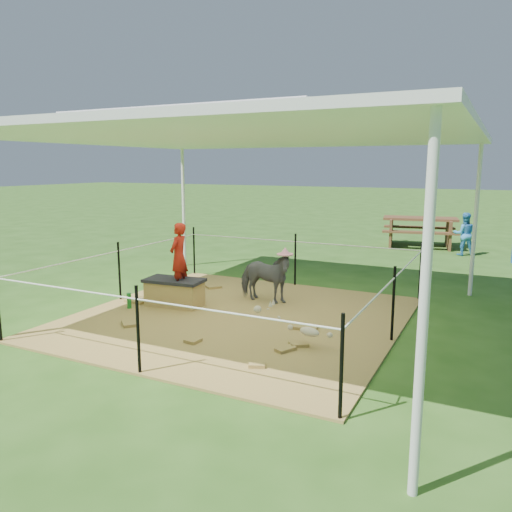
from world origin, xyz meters
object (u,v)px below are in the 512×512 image
at_px(foal, 309,330).
at_px(distant_person, 464,234).
at_px(pony, 264,277).
at_px(picnic_table_near, 419,232).
at_px(green_bottle, 129,301).
at_px(woman, 179,250).
at_px(straw_bale, 175,294).

height_order(foal, distant_person, distant_person).
relative_size(pony, foal, 1.21).
xyz_separation_m(picnic_table_near, distant_person, (1.22, -0.94, 0.13)).
relative_size(green_bottle, picnic_table_near, 0.12).
bearing_deg(distant_person, foal, 66.52).
bearing_deg(picnic_table_near, green_bottle, -119.82).
bearing_deg(woman, pony, 121.21).
bearing_deg(pony, foal, -136.85).
xyz_separation_m(straw_bale, woman, (0.10, 0.00, 0.72)).
xyz_separation_m(woman, foal, (2.49, -0.81, -0.69)).
distance_m(pony, foal, 2.15).
bearing_deg(green_bottle, woman, 34.70).
relative_size(straw_bale, distant_person, 0.81).
distance_m(woman, green_bottle, 1.12).
bearing_deg(pony, green_bottle, 128.87).
bearing_deg(picnic_table_near, straw_bale, -117.37).
bearing_deg(straw_bale, woman, 0.00).
relative_size(woman, pony, 1.06).
bearing_deg(straw_bale, foal, -17.28).
bearing_deg(foal, pony, 145.32).
bearing_deg(distant_person, woman, 47.76).
bearing_deg(green_bottle, foal, -6.47).
xyz_separation_m(foal, distant_person, (1.19, 7.94, 0.28)).
xyz_separation_m(straw_bale, green_bottle, (-0.55, -0.45, -0.07)).
xyz_separation_m(woman, distant_person, (3.68, 7.14, -0.40)).
height_order(pony, foal, pony).
distance_m(woman, picnic_table_near, 8.46).
relative_size(green_bottle, distant_person, 0.22).
xyz_separation_m(woman, pony, (1.10, 0.83, -0.50)).
bearing_deg(woman, picnic_table_near, 157.32).
xyz_separation_m(green_bottle, distant_person, (4.33, 7.59, 0.39)).
bearing_deg(picnic_table_near, foal, -99.58).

